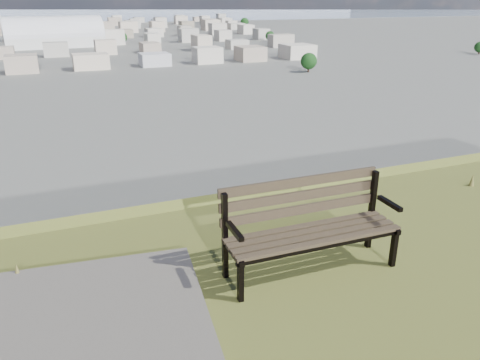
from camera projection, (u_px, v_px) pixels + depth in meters
name	position (u px, v px, depth m)	size (l,w,h in m)	color
park_bench	(309.00, 222.00, 4.79)	(1.82, 0.61, 0.95)	#3E3323
arena	(55.00, 38.00, 268.66)	(55.12, 27.49, 22.46)	silver
city_blocks	(49.00, 30.00, 352.04)	(395.00, 361.00, 7.00)	beige
city_trees	(3.00, 37.00, 277.28)	(406.52, 387.20, 9.98)	#37261B
bay_water	(44.00, 13.00, 789.89)	(2400.00, 700.00, 0.12)	#99ADC3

